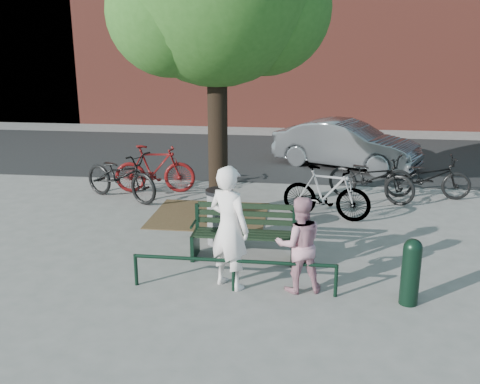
# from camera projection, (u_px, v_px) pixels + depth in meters

# --- Properties ---
(ground) EXTENTS (90.00, 90.00, 0.00)m
(ground) POSITION_uv_depth(u_px,v_px,m) (243.00, 259.00, 9.14)
(ground) COLOR gray
(ground) RESTS_ON ground
(dirt_pit) EXTENTS (2.40, 2.00, 0.02)m
(dirt_pit) POSITION_uv_depth(u_px,v_px,m) (209.00, 215.00, 11.36)
(dirt_pit) COLOR brown
(dirt_pit) RESTS_ON ground
(road) EXTENTS (40.00, 7.00, 0.01)m
(road) POSITION_uv_depth(u_px,v_px,m) (276.00, 155.00, 17.24)
(road) COLOR black
(road) RESTS_ON ground
(park_bench) EXTENTS (1.74, 0.54, 0.97)m
(park_bench) POSITION_uv_depth(u_px,v_px,m) (244.00, 231.00, 9.08)
(park_bench) COLOR black
(park_bench) RESTS_ON ground
(guard_railing) EXTENTS (3.06, 0.06, 0.51)m
(guard_railing) POSITION_uv_depth(u_px,v_px,m) (234.00, 266.00, 7.89)
(guard_railing) COLOR black
(guard_railing) RESTS_ON ground
(person_left) EXTENTS (0.82, 0.74, 1.88)m
(person_left) POSITION_uv_depth(u_px,v_px,m) (229.00, 228.00, 7.89)
(person_left) COLOR white
(person_left) RESTS_ON ground
(person_right) EXTENTS (0.81, 0.70, 1.46)m
(person_right) POSITION_uv_depth(u_px,v_px,m) (299.00, 244.00, 7.82)
(person_right) COLOR #C28695
(person_right) RESTS_ON ground
(bollard) EXTENTS (0.26, 0.26, 0.98)m
(bollard) POSITION_uv_depth(u_px,v_px,m) (411.00, 269.00, 7.47)
(bollard) COLOR black
(bollard) RESTS_ON ground
(litter_bin) EXTENTS (0.50, 0.50, 1.02)m
(litter_bin) POSITION_uv_depth(u_px,v_px,m) (220.00, 216.00, 9.71)
(litter_bin) COLOR gray
(litter_bin) RESTS_ON ground
(bicycle_a) EXTENTS (2.30, 1.66, 1.15)m
(bicycle_a) POSITION_uv_depth(u_px,v_px,m) (121.00, 176.00, 12.37)
(bicycle_a) COLOR black
(bicycle_a) RESTS_ON ground
(bicycle_b) EXTENTS (2.00, 0.78, 1.17)m
(bicycle_b) POSITION_uv_depth(u_px,v_px,m) (155.00, 169.00, 12.94)
(bicycle_b) COLOR #560C0C
(bicycle_b) RESTS_ON ground
(bicycle_c) EXTENTS (2.18, 1.58, 1.09)m
(bicycle_c) POSITION_uv_depth(u_px,v_px,m) (371.00, 177.00, 12.31)
(bicycle_c) COLOR black
(bicycle_c) RESTS_ON ground
(bicycle_d) EXTENTS (1.92, 0.99, 1.11)m
(bicycle_d) POSITION_uv_depth(u_px,v_px,m) (326.00, 193.00, 11.06)
(bicycle_d) COLOR gray
(bicycle_d) RESTS_ON ground
(bicycle_e) EXTENTS (1.98, 0.77, 1.02)m
(bicycle_e) POSITION_uv_depth(u_px,v_px,m) (428.00, 177.00, 12.47)
(bicycle_e) COLOR black
(bicycle_e) RESTS_ON ground
(parked_car) EXTENTS (4.37, 3.03, 1.36)m
(parked_car) POSITION_uv_depth(u_px,v_px,m) (346.00, 144.00, 15.43)
(parked_car) COLOR slate
(parked_car) RESTS_ON ground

